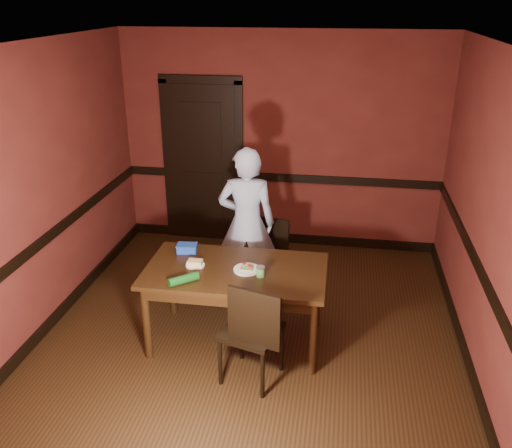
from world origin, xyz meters
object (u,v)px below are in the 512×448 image
(chair_near, at_px, (251,329))
(sandwich_plate, at_px, (247,269))
(food_tub, at_px, (187,248))
(person, at_px, (247,223))
(dining_table, at_px, (236,305))
(cheese_saucer, at_px, (195,264))
(sauce_jar, at_px, (260,271))
(chair_far, at_px, (274,258))

(chair_near, bearing_deg, sandwich_plate, -59.71)
(sandwich_plate, bearing_deg, food_tub, 156.80)
(person, bearing_deg, sandwich_plate, 94.43)
(dining_table, bearing_deg, sandwich_plate, -4.93)
(sandwich_plate, xyz_separation_m, cheese_saucer, (-0.48, 0.01, 0.00))
(chair_near, xyz_separation_m, sauce_jar, (0.01, 0.41, 0.33))
(chair_far, relative_size, sandwich_plate, 3.34)
(chair_near, distance_m, food_tub, 1.13)
(chair_near, relative_size, person, 0.59)
(cheese_saucer, bearing_deg, dining_table, -0.26)
(chair_far, xyz_separation_m, sandwich_plate, (-0.12, -1.01, 0.38))
(sandwich_plate, bearing_deg, person, 100.21)
(food_tub, bearing_deg, chair_near, -52.06)
(dining_table, bearing_deg, cheese_saucer, 179.38)
(food_tub, bearing_deg, person, 47.99)
(chair_near, xyz_separation_m, sandwich_plate, (-0.13, 0.50, 0.30))
(dining_table, xyz_separation_m, person, (-0.06, 0.92, 0.44))
(cheese_saucer, bearing_deg, person, 70.96)
(chair_near, bearing_deg, cheese_saucer, -23.95)
(sauce_jar, distance_m, food_tub, 0.85)
(chair_near, xyz_separation_m, cheese_saucer, (-0.61, 0.51, 0.31))
(sandwich_plate, bearing_deg, cheese_saucer, 178.80)
(sauce_jar, bearing_deg, chair_near, -91.65)
(chair_far, height_order, food_tub, food_tub)
(chair_far, height_order, person, person)
(food_tub, bearing_deg, sandwich_plate, -29.74)
(sandwich_plate, xyz_separation_m, food_tub, (-0.63, 0.27, 0.02))
(chair_far, distance_m, person, 0.52)
(chair_far, bearing_deg, food_tub, -122.76)
(chair_near, distance_m, person, 1.50)
(person, relative_size, cheese_saucer, 9.40)
(sauce_jar, height_order, cheese_saucer, sauce_jar)
(chair_near, xyz_separation_m, food_tub, (-0.76, 0.77, 0.32))
(dining_table, distance_m, food_tub, 0.73)
(dining_table, xyz_separation_m, food_tub, (-0.53, 0.26, 0.43))
(food_tub, bearing_deg, chair_far, 38.07)
(chair_near, bearing_deg, person, -62.28)
(chair_far, distance_m, sandwich_plate, 1.09)
(dining_table, relative_size, person, 0.99)
(person, relative_size, sauce_jar, 17.48)
(chair_far, height_order, sauce_jar, sauce_jar)
(person, bearing_deg, chair_near, 95.84)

